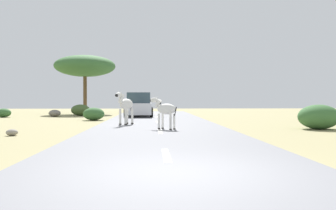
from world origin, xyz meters
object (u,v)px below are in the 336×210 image
Objects in this scene: bush_0 at (81,110)px; rock_3 at (55,113)px; car_0 at (139,106)px; rock_0 at (12,132)px; tree_0 at (85,66)px; bush_2 at (3,113)px; zebra_1 at (165,109)px; bush_4 at (94,114)px; bush_3 at (319,117)px; zebra_0 at (125,105)px.

bush_0 reaches higher than rock_3.
car_0 is 14.07m from rock_0.
bush_2 is (-4.63, -6.80, -4.00)m from tree_0.
tree_0 reaches higher than zebra_1.
bush_4 reaches higher than rock_3.
bush_3 is at bearing 10.70° from rock_0.
zebra_0 is at bearing -57.62° from rock_3.
rock_3 is (-3.69, 4.93, -0.14)m from bush_4.
zebra_1 is 1.06× the size of bush_4.
zebra_0 is 0.38× the size of car_0.
zebra_0 is 6.31m from rock_0.
bush_2 is (-9.78, 0.13, -0.53)m from car_0.
bush_2 is (-5.06, -2.44, -0.13)m from bush_0.
zebra_0 is at bearing -63.00° from bush_4.
rock_0 is 14.61m from rock_3.
zebra_0 is 1.12× the size of bush_0.
zebra_1 is at bearing -70.01° from tree_0.
car_0 is 9.79m from bush_2.
rock_3 is at bearing 170.24° from car_0.
tree_0 is at bearing 102.91° from bush_4.
rock_0 is at bearing -67.23° from bush_2.
bush_0 is 3.54× the size of rock_0.
rock_3 is (-6.34, 0.99, -0.59)m from car_0.
zebra_1 is 14.65m from rock_3.
tree_0 reaches higher than bush_2.
zebra_1 reaches higher than bush_0.
zebra_1 is 6.01m from rock_0.
car_0 is 10.39× the size of rock_0.
car_0 reaches higher than bush_2.
rock_0 is (-5.59, -2.08, -0.76)m from zebra_1.
rock_0 is (1.07, -20.37, -4.20)m from tree_0.
bush_4 is at bearing -29.77° from bush_2.
bush_3 is 1.99× the size of rock_3.
zebra_1 is 0.32× the size of car_0.
bush_0 is (0.43, -4.36, -3.88)m from tree_0.
tree_0 is 6.10× the size of rock_3.
zebra_1 reaches higher than rock_3.
zebra_0 is at bearing -68.42° from bush_0.
bush_0 is at bearing -45.65° from zebra_0.
bush_2 is at bearing -124.26° from tree_0.
bush_4 is 6.16m from rock_3.
bush_4 is (-10.92, 7.17, -0.15)m from bush_3.
bush_4 is (2.06, -6.51, -0.05)m from bush_0.
rock_0 is (-4.08, -13.44, -0.73)m from car_0.
bush_0 is 1.13× the size of bush_4.
car_0 is at bearing 49.00° from zebra_1.
bush_4 is (2.49, -10.87, -3.93)m from tree_0.
zebra_1 is 0.94× the size of bush_0.
zebra_0 reaches higher than bush_3.
bush_3 reaches higher than rock_0.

